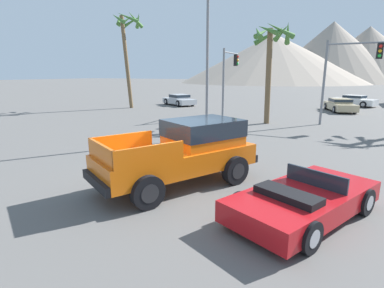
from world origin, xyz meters
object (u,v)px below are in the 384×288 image
orange_pickup_truck (187,148)px  parked_car_white (353,100)px  parked_car_silver (179,100)px  parked_car_tan (340,105)px  palm_tree_tall (128,37)px  red_convertible_car (304,200)px  traffic_light_main (230,70)px  traffic_light_crosswalk (348,67)px  palm_tree_short (271,48)px  street_lamp_post (208,45)px

orange_pickup_truck → parked_car_white: size_ratio=1.15×
parked_car_silver → parked_car_tan: parked_car_silver is taller
orange_pickup_truck → palm_tree_tall: (-14.76, 16.06, 5.62)m
parked_car_silver → palm_tree_tall: palm_tree_tall is taller
parked_car_silver → red_convertible_car: bearing=-113.7°
orange_pickup_truck → parked_car_white: bearing=107.5°
parked_car_tan → traffic_light_main: traffic_light_main is taller
traffic_light_main → palm_tree_tall: palm_tree_tall is taller
orange_pickup_truck → red_convertible_car: orange_pickup_truck is taller
traffic_light_crosswalk → parked_car_tan: bearing=91.8°
red_convertible_car → palm_tree_short: bearing=130.6°
parked_car_tan → parked_car_white: 5.67m
palm_tree_short → parked_car_white: bearing=70.4°
red_convertible_car → palm_tree_short: 14.76m
parked_car_white → traffic_light_main: size_ratio=0.91×
parked_car_silver → traffic_light_main: (7.79, -5.92, 2.99)m
traffic_light_main → street_lamp_post: street_lamp_post is taller
parked_car_tan → palm_tree_short: (-4.33, -9.91, 4.41)m
red_convertible_car → street_lamp_post: 10.10m
traffic_light_main → red_convertible_car: bearing=-154.1°
palm_tree_tall → orange_pickup_truck: bearing=-47.4°
red_convertible_car → parked_car_silver: (-15.31, 21.43, 0.17)m
parked_car_white → palm_tree_tall: bearing=144.3°
traffic_light_crosswalk → street_lamp_post: size_ratio=0.69×
parked_car_silver → parked_car_tan: (15.68, 1.95, -0.02)m
orange_pickup_truck → parked_car_tan: size_ratio=1.12×
traffic_light_crosswalk → parked_car_white: bearing=86.3°
parked_car_silver → traffic_light_crosswalk: traffic_light_crosswalk is taller
parked_car_white → palm_tree_tall: size_ratio=0.53×
parked_car_tan → parked_car_white: parked_car_white is taller
parked_car_white → palm_tree_tall: (-19.88, -12.03, 6.13)m
parked_car_tan → parked_car_white: size_ratio=1.02×
parked_car_tan → traffic_light_crosswalk: bearing=73.9°
parked_car_silver → palm_tree_tall: size_ratio=0.52×
parked_car_white → traffic_light_main: (-9.07, -13.41, 3.00)m
palm_tree_tall → parked_car_silver: bearing=56.4°
red_convertible_car → palm_tree_tall: size_ratio=0.50×
parked_car_white → parked_car_silver: bearing=137.0°
parked_car_tan → palm_tree_tall: bearing=1.3°
palm_tree_tall → red_convertible_car: bearing=-42.7°
parked_car_white → parked_car_tan: bearing=-168.9°
traffic_light_crosswalk → palm_tree_tall: bearing=173.4°
traffic_light_crosswalk → palm_tree_tall: size_ratio=0.61×
palm_tree_short → parked_car_tan: bearing=66.4°
parked_car_white → traffic_light_crosswalk: traffic_light_crosswalk is taller
palm_tree_tall → palm_tree_short: (14.37, -3.42, -1.73)m
traffic_light_main → street_lamp_post: bearing=-167.8°
red_convertible_car → traffic_light_main: (-7.52, 15.50, 3.16)m
parked_car_silver → traffic_light_main: size_ratio=0.90×
parked_car_white → street_lamp_post: street_lamp_post is taller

